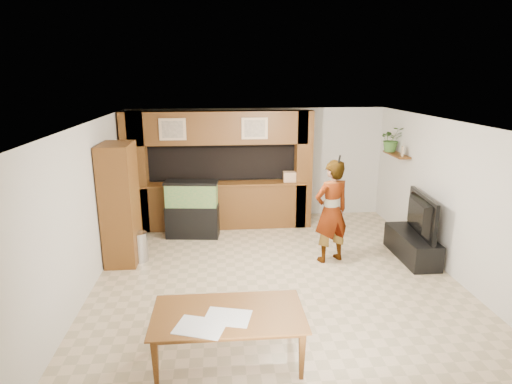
{
  "coord_description": "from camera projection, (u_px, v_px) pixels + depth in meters",
  "views": [
    {
      "loc": [
        -0.93,
        -6.7,
        3.31
      ],
      "look_at": [
        -0.27,
        0.6,
        1.32
      ],
      "focal_mm": 30.0,
      "sensor_mm": 36.0,
      "label": 1
    }
  ],
  "objects": [
    {
      "name": "tv_stand",
      "position": [
        412.0,
        246.0,
        8.0
      ],
      "size": [
        0.52,
        1.42,
        0.47
      ],
      "primitive_type": "cube",
      "color": "black",
      "rests_on": "floor"
    },
    {
      "name": "aquarium",
      "position": [
        192.0,
        210.0,
        8.98
      ],
      "size": [
        1.1,
        0.41,
        1.22
      ],
      "rotation": [
        0.0,
        0.0,
        -0.11
      ],
      "color": "black",
      "rests_on": "floor"
    },
    {
      "name": "television",
      "position": [
        415.0,
        215.0,
        7.84
      ],
      "size": [
        0.32,
        1.33,
        0.76
      ],
      "primitive_type": "imported",
      "rotation": [
        0.0,
        0.0,
        1.46
      ],
      "color": "black",
      "rests_on": "tv_stand"
    },
    {
      "name": "wall_clock",
      "position": [
        103.0,
        158.0,
        7.59
      ],
      "size": [
        0.05,
        0.25,
        0.25
      ],
      "color": "black",
      "rests_on": "wall_left"
    },
    {
      "name": "wall_back",
      "position": [
        257.0,
        163.0,
        10.17
      ],
      "size": [
        6.0,
        0.0,
        6.0
      ],
      "primitive_type": "plane",
      "rotation": [
        1.57,
        0.0,
        0.0
      ],
      "color": "beige",
      "rests_on": "floor"
    },
    {
      "name": "floor",
      "position": [
        275.0,
        274.0,
        7.39
      ],
      "size": [
        6.5,
        6.5,
        0.0
      ],
      "primitive_type": "plane",
      "color": "#C9B08C",
      "rests_on": "ground"
    },
    {
      "name": "newspaper_b",
      "position": [
        228.0,
        317.0,
        4.92
      ],
      "size": [
        0.6,
        0.5,
        0.01
      ],
      "primitive_type": "cube",
      "rotation": [
        0.0,
        0.0,
        -0.26
      ],
      "color": "silver",
      "rests_on": "dining_table"
    },
    {
      "name": "ceiling",
      "position": [
        277.0,
        123.0,
        6.71
      ],
      "size": [
        6.5,
        6.5,
        0.0
      ],
      "primitive_type": "plane",
      "color": "white",
      "rests_on": "wall_back"
    },
    {
      "name": "counter_box",
      "position": [
        291.0,
        177.0,
        9.5
      ],
      "size": [
        0.34,
        0.24,
        0.22
      ],
      "primitive_type": "cube",
      "rotation": [
        0.0,
        0.0,
        -0.05
      ],
      "color": "tan",
      "rests_on": "partition"
    },
    {
      "name": "dining_table",
      "position": [
        229.0,
        338.0,
        5.05
      ],
      "size": [
        1.79,
        1.01,
        0.63
      ],
      "primitive_type": "imported",
      "rotation": [
        0.0,
        0.0,
        -0.01
      ],
      "color": "brown",
      "rests_on": "floor"
    },
    {
      "name": "wall_left",
      "position": [
        89.0,
        207.0,
        6.78
      ],
      "size": [
        0.0,
        6.5,
        6.5
      ],
      "primitive_type": "plane",
      "rotation": [
        1.57,
        0.0,
        1.57
      ],
      "color": "beige",
      "rests_on": "floor"
    },
    {
      "name": "microphone",
      "position": [
        339.0,
        159.0,
        7.3
      ],
      "size": [
        0.03,
        0.1,
        0.15
      ],
      "primitive_type": "cylinder",
      "rotation": [
        0.44,
        0.0,
        0.0
      ],
      "color": "black",
      "rests_on": "person"
    },
    {
      "name": "wall_shelf",
      "position": [
        397.0,
        155.0,
        9.06
      ],
      "size": [
        0.25,
        0.9,
        0.04
      ],
      "primitive_type": "cube",
      "color": "brown",
      "rests_on": "wall_right"
    },
    {
      "name": "potted_plant",
      "position": [
        391.0,
        139.0,
        9.24
      ],
      "size": [
        0.5,
        0.44,
        0.54
      ],
      "primitive_type": "imported",
      "rotation": [
        0.0,
        0.0,
        0.03
      ],
      "color": "#396327",
      "rests_on": "wall_shelf"
    },
    {
      "name": "person",
      "position": [
        331.0,
        211.0,
        7.71
      ],
      "size": [
        0.81,
        0.66,
        1.9
      ],
      "primitive_type": "imported",
      "rotation": [
        0.0,
        0.0,
        3.49
      ],
      "color": "#937950",
      "rests_on": "floor"
    },
    {
      "name": "wall_right",
      "position": [
        449.0,
        198.0,
        7.31
      ],
      "size": [
        0.0,
        6.5,
        6.5
      ],
      "primitive_type": "plane",
      "rotation": [
        1.57,
        0.0,
        -1.57
      ],
      "color": "beige",
      "rests_on": "floor"
    },
    {
      "name": "pantry_cabinet",
      "position": [
        120.0,
        204.0,
        7.68
      ],
      "size": [
        0.55,
        0.89,
        2.18
      ],
      "primitive_type": "cube",
      "color": "brown",
      "rests_on": "floor"
    },
    {
      "name": "partition",
      "position": [
        217.0,
        169.0,
        9.49
      ],
      "size": [
        4.2,
        0.99,
        2.6
      ],
      "color": "brown",
      "rests_on": "floor"
    },
    {
      "name": "newspaper_a",
      "position": [
        200.0,
        327.0,
        4.72
      ],
      "size": [
        0.64,
        0.54,
        0.01
      ],
      "primitive_type": "cube",
      "rotation": [
        0.0,
        0.0,
        -0.32
      ],
      "color": "silver",
      "rests_on": "dining_table"
    },
    {
      "name": "trash_can",
      "position": [
        139.0,
        247.0,
        7.86
      ],
      "size": [
        0.3,
        0.3,
        0.55
      ],
      "primitive_type": "cylinder",
      "color": "#B2B2B7",
      "rests_on": "floor"
    },
    {
      "name": "photo_frame",
      "position": [
        402.0,
        151.0,
        8.78
      ],
      "size": [
        0.06,
        0.15,
        0.2
      ],
      "primitive_type": "cube",
      "rotation": [
        0.0,
        0.0,
        -0.24
      ],
      "color": "tan",
      "rests_on": "wall_shelf"
    }
  ]
}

